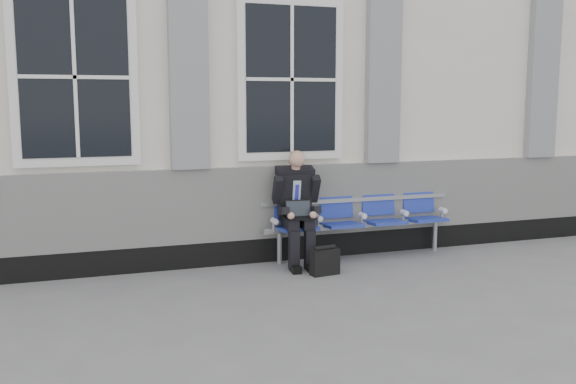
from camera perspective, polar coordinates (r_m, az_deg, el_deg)
name	(u,v)px	position (r m, az deg, el deg)	size (l,w,h in m)	color
ground	(305,295)	(6.74, 1.50, -9.11)	(70.00, 70.00, 0.00)	slate
station_building	(223,85)	(9.76, -5.82, 9.40)	(14.40, 4.40, 4.49)	silver
bench	(360,214)	(8.27, 6.43, -1.98)	(2.60, 0.47, 0.91)	#9EA0A3
businessman	(297,203)	(7.77, 0.79, -1.02)	(0.58, 0.78, 1.40)	black
briefcase	(325,261)	(7.45, 3.29, -6.17)	(0.35, 0.19, 0.34)	black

